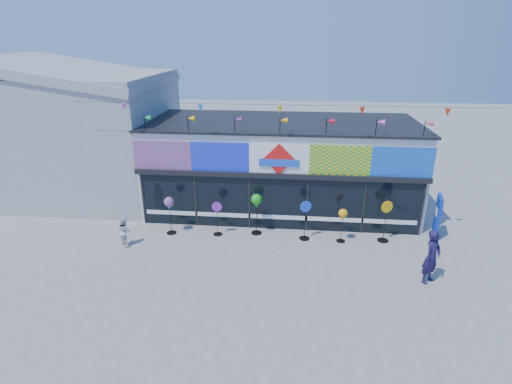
# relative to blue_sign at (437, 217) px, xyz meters

# --- Properties ---
(ground) EXTENTS (80.00, 80.00, 0.00)m
(ground) POSITION_rel_blue_sign_xyz_m (-6.42, -3.30, -0.89)
(ground) COLOR gray
(ground) RESTS_ON ground
(kite_shop) EXTENTS (16.00, 5.70, 5.31)m
(kite_shop) POSITION_rel_blue_sign_xyz_m (-6.42, 2.64, 1.16)
(kite_shop) COLOR white
(kite_shop) RESTS_ON ground
(neighbour_building) EXTENTS (8.18, 7.20, 6.87)m
(neighbour_building) POSITION_rel_blue_sign_xyz_m (-16.42, 3.70, 2.31)
(neighbour_building) COLOR #A1A3A6
(neighbour_building) RESTS_ON ground
(blue_sign) EXTENTS (0.31, 0.89, 1.77)m
(blue_sign) POSITION_rel_blue_sign_xyz_m (0.00, 0.00, 0.00)
(blue_sign) COLOR #0B2DAE
(blue_sign) RESTS_ON ground
(spinner_0) EXTENTS (0.41, 0.41, 1.62)m
(spinner_0) POSITION_rel_blue_sign_xyz_m (-10.81, -0.76, 0.41)
(spinner_0) COLOR black
(spinner_0) RESTS_ON ground
(spinner_1) EXTENTS (0.41, 0.37, 1.45)m
(spinner_1) POSITION_rel_blue_sign_xyz_m (-8.86, -0.69, -0.12)
(spinner_1) COLOR black
(spinner_1) RESTS_ON ground
(spinner_2) EXTENTS (0.44, 0.44, 1.75)m
(spinner_2) POSITION_rel_blue_sign_xyz_m (-7.27, -0.42, 0.51)
(spinner_2) COLOR black
(spinner_2) RESTS_ON ground
(spinner_3) EXTENTS (0.44, 0.42, 1.66)m
(spinner_3) POSITION_rel_blue_sign_xyz_m (-5.30, -0.72, -0.01)
(spinner_3) COLOR black
(spinner_3) RESTS_ON ground
(spinner_4) EXTENTS (0.36, 0.36, 1.41)m
(spinner_4) POSITION_rel_blue_sign_xyz_m (-3.85, -0.78, 0.23)
(spinner_4) COLOR black
(spinner_4) RESTS_ON ground
(spinner_5) EXTENTS (0.46, 0.44, 1.73)m
(spinner_5) POSITION_rel_blue_sign_xyz_m (-2.16, -0.58, 0.02)
(spinner_5) COLOR black
(spinner_5) RESTS_ON ground
(adult_man) EXTENTS (0.81, 0.80, 1.89)m
(adult_man) POSITION_rel_blue_sign_xyz_m (-1.23, -3.35, 0.05)
(adult_man) COLOR #1B143E
(adult_man) RESTS_ON ground
(child) EXTENTS (0.64, 0.64, 1.18)m
(child) POSITION_rel_blue_sign_xyz_m (-12.28, -1.90, -0.30)
(child) COLOR silver
(child) RESTS_ON ground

